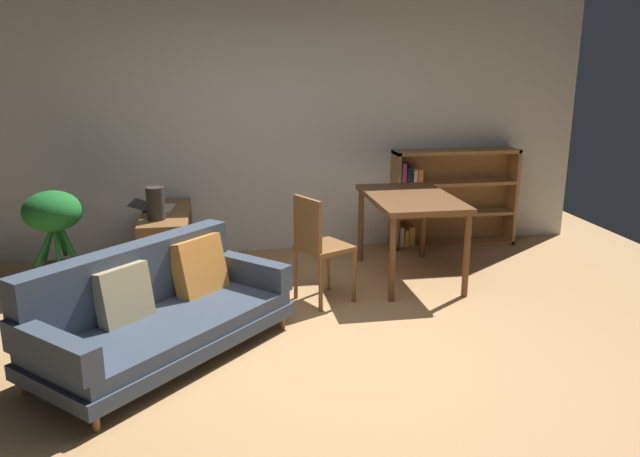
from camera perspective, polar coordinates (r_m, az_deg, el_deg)
ground_plane at (r=4.52m, az=-0.22°, el=-11.62°), size 8.16×8.16×0.00m
back_wall_panel at (r=6.74m, az=-4.12°, el=9.30°), size 6.80×0.10×2.70m
fabric_couch at (r=4.59m, az=-14.63°, el=-7.09°), size 1.91×1.91×0.76m
media_console at (r=6.23m, az=-13.66°, el=-1.39°), size 0.44×1.18×0.63m
open_laptop at (r=6.27m, az=-14.81°, el=1.91°), size 0.43×0.37×0.08m
desk_speaker at (r=5.83m, az=-14.71°, el=2.23°), size 0.16×0.16×0.30m
potted_floor_plant at (r=6.10m, az=-23.06°, el=0.61°), size 0.52×0.54×0.91m
dining_table at (r=5.93m, az=8.24°, el=2.11°), size 0.77×1.25×0.80m
dining_chair_near at (r=5.30m, az=-0.18°, el=-1.31°), size 0.53×0.54×0.94m
bookshelf at (r=7.16m, az=11.39°, el=2.76°), size 1.40×0.29×1.08m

